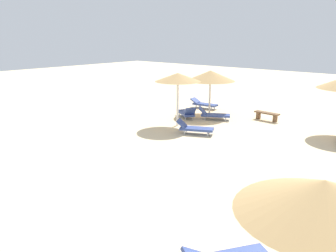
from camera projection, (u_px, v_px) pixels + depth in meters
ground_plane at (115, 174)px, 12.40m from camera, size 80.00×80.00×0.00m
parasol_0 at (178, 78)px, 18.35m from camera, size 2.50×2.50×2.93m
parasol_2 at (210, 76)px, 21.11m from camera, size 3.07×3.07×2.79m
parasol_4 at (323, 199)px, 5.53m from camera, size 2.91×2.91×2.65m
lounger_0 at (186, 113)px, 20.65m from camera, size 1.89×1.56×0.80m
lounger_2 at (213, 114)px, 20.26m from camera, size 1.94×1.48×0.76m
lounger_5 at (194, 128)px, 17.31m from camera, size 1.98×1.38×0.73m
lounger_7 at (203, 104)px, 23.43m from camera, size 1.96×0.83×0.65m
bench_0 at (267, 115)px, 20.06m from camera, size 1.53×0.52×0.49m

